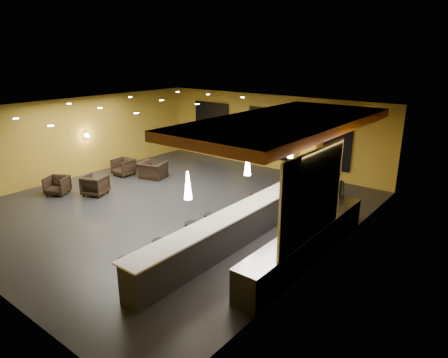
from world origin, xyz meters
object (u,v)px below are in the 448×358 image
Objects in this scene: staff_a at (314,198)px; bar_stool_4 at (240,212)px; pendant_2 at (291,148)px; armchair_d at (152,170)px; column at (311,156)px; bar_stool_0 at (125,269)px; armchair_b at (95,185)px; armchair_c at (123,167)px; bar_stool_1 at (160,250)px; bar_counter at (237,228)px; staff_b at (334,194)px; bar_stool_3 at (210,222)px; bar_stool_6 at (274,191)px; armchair_a at (57,185)px; bar_stool_5 at (256,201)px; pendant_0 at (188,185)px; prep_counter at (307,244)px; staff_c at (329,202)px; bar_stool_2 at (192,233)px; pendant_1 at (248,163)px.

staff_a is 2.19× the size of bar_stool_4.
staff_a is at bearing -6.05° from pendant_2.
column is at bearing 179.29° from armchair_d.
column reaches higher than bar_stool_0.
armchair_b is at bearing -169.55° from bar_stool_4.
armchair_c reaches higher than bar_stool_4.
staff_a reaches higher than bar_stool_1.
staff_b reaches higher than bar_counter.
bar_stool_1 reaches higher than bar_stool_3.
bar_stool_6 is at bearing 90.49° from bar_stool_0.
bar_stool_6 reaches higher than armchair_a.
armchair_b is (-7.93, -2.93, -0.44)m from staff_a.
bar_stool_6 is at bearing 91.62° from bar_stool_5.
pendant_0 is 0.87× the size of bar_stool_6.
bar_stool_1 is at bearing -133.80° from prep_counter.
armchair_c is (-10.12, 1.81, -0.04)m from prep_counter.
prep_counter is 2.40m from staff_c.
bar_counter reaches higher than bar_stool_0.
staff_b is at bearing 169.03° from armchair_d.
prep_counter is 5.35× the size of armchair_d.
bar_stool_2 is 1.16× the size of bar_stool_3.
staff_c reaches higher than bar_stool_2.
bar_stool_6 is (5.95, 0.58, 0.15)m from armchair_d.
column is 2.12× the size of staff_c.
pendant_0 reaches higher than armchair_d.
bar_stool_5 is at bearing -171.13° from staff_c.
armchair_b is at bearing -175.56° from pendant_1.
bar_stool_1 reaches higher than bar_stool_0.
bar_counter is 4.85× the size of staff_c.
bar_stool_6 is at bearing 90.92° from bar_stool_1.
bar_stool_4 is at bearing -110.27° from staff_b.
prep_counter is at bearing 14.04° from bar_counter.
prep_counter is 3.05m from staff_b.
bar_stool_3 is at bearing -101.39° from column.
prep_counter is 3.19m from bar_stool_2.
staff_c is at bearing -6.46° from pendant_2.
prep_counter is 10.22m from armchair_a.
column is 4.35× the size of bar_stool_6.
bar_stool_5 is (-0.01, 3.23, -0.02)m from bar_stool_2.
bar_stool_3 is at bearing -92.00° from bar_stool_6.
pendant_1 is at bearing -90.00° from pendant_2.
armchair_d is (-8.33, 0.02, -0.46)m from staff_c.
staff_a is at bearing 56.43° from bar_stool_3.
bar_counter is 8.17m from armchair_a.
staff_a is 7.82m from armchair_d.
armchair_a reaches higher than armchair_d.
column reaches higher than pendant_2.
bar_counter is 8.45m from armchair_c.
pendant_1 is 3.46m from bar_stool_1.
bar_counter is 6.90m from armchair_b.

